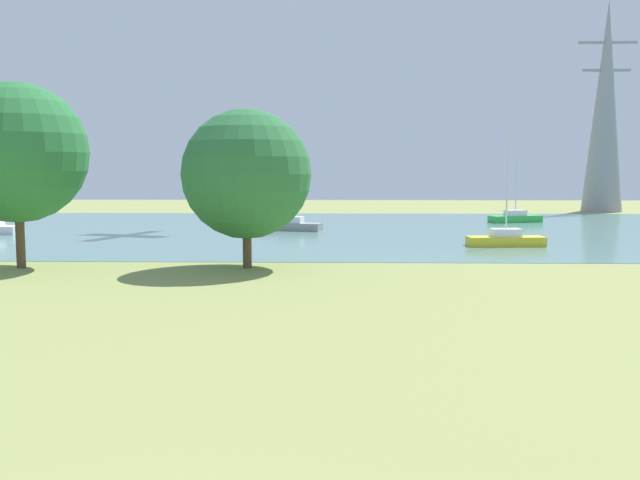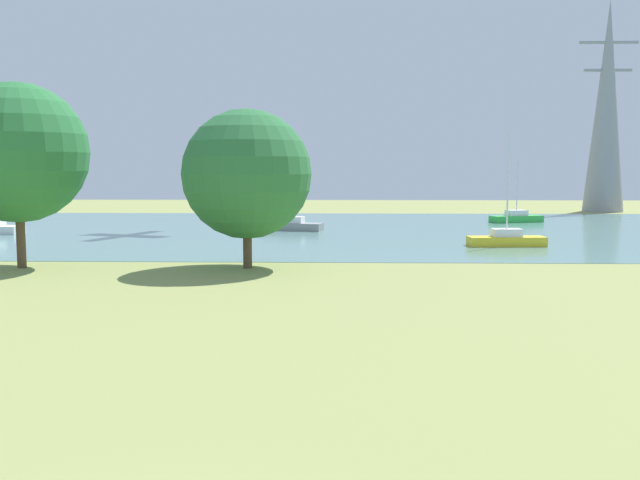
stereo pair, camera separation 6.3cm
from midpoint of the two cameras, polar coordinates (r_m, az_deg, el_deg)
name	(u,v)px [view 2 (the right image)]	position (r m, az deg, el deg)	size (l,w,h in m)	color
ground_plane	(277,288)	(29.79, -3.33, -3.84)	(160.00, 160.00, 0.00)	#8C9351
water_surface	(309,229)	(57.53, -0.87, 0.84)	(140.00, 40.00, 0.02)	slate
sailboat_gray	(292,225)	(56.59, -2.19, 1.21)	(5.02, 2.67, 6.73)	gray
sailboat_yellow	(506,239)	(46.83, 14.61, 0.08)	(4.89, 1.83, 7.21)	yellow
sailboat_green	(516,218)	(67.30, 15.33, 1.73)	(5.03, 2.97, 5.59)	green
tree_east_far	(17,153)	(38.31, -22.84, 6.39)	(6.86, 6.86, 9.12)	brown
tree_west_far	(247,174)	(35.49, -5.78, 5.22)	(6.37, 6.37, 7.83)	brown
electricity_pylon	(606,107)	(86.94, 21.79, 9.79)	(6.40, 4.40, 23.27)	gray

